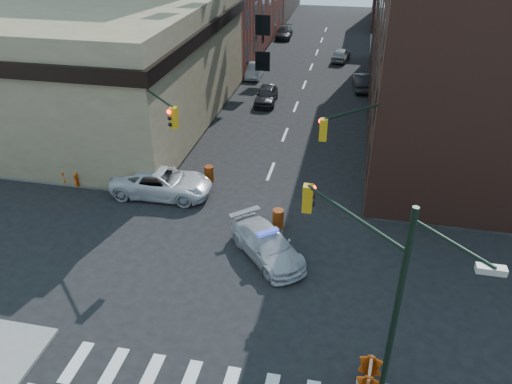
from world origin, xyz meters
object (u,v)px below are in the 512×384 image
at_px(parked_car_wnear, 266,95).
at_px(barricade_nw_a, 150,184).
at_px(pickup, 162,182).
at_px(parked_car_enear, 363,81).
at_px(police_car, 267,245).
at_px(barrel_road, 278,219).
at_px(barrel_bank, 209,174).
at_px(pedestrian_a, 143,174).
at_px(parked_car_wfar, 255,70).
at_px(barricade_se_a, 369,376).
at_px(pedestrian_b, 110,171).

relative_size(parked_car_wnear, barricade_nw_a, 3.17).
height_order(pickup, parked_car_enear, pickup).
relative_size(police_car, barrel_road, 4.67).
distance_m(parked_car_enear, barrel_road, 24.35).
height_order(parked_car_enear, barrel_bank, parked_car_enear).
bearing_deg(parked_car_wnear, barricade_nw_a, -105.73).
bearing_deg(parked_car_enear, pedestrian_a, 53.62).
height_order(parked_car_wfar, pedestrian_a, pedestrian_a).
xyz_separation_m(police_car, parked_car_enear, (3.98, 26.70, 0.02)).
height_order(barricade_se_a, barricade_nw_a, barricade_nw_a).
relative_size(pickup, barrel_bank, 5.85).
relative_size(parked_car_wnear, barricade_se_a, 3.47).
height_order(pickup, pedestrian_b, pedestrian_b).
relative_size(parked_car_wnear, pedestrian_b, 2.66).
bearing_deg(parked_car_wfar, pedestrian_a, -95.47).
bearing_deg(barricade_se_a, parked_car_wnear, 23.19).
bearing_deg(police_car, pedestrian_a, 109.30).
xyz_separation_m(barrel_road, barricade_nw_a, (-8.02, 1.89, 0.13)).
relative_size(police_car, barricade_se_a, 4.03).
relative_size(parked_car_wnear, barrel_road, 4.03).
height_order(parked_car_enear, pedestrian_b, pedestrian_b).
xyz_separation_m(parked_car_wnear, parked_car_enear, (8.07, 5.45, 0.01)).
height_order(pedestrian_b, barrel_road, pedestrian_b).
bearing_deg(barrel_bank, parked_car_wfar, 94.18).
xyz_separation_m(pedestrian_b, barricade_nw_a, (2.87, -0.63, -0.30)).
bearing_deg(parked_car_enear, pedestrian_b, 48.83).
xyz_separation_m(parked_car_wfar, parked_car_enear, (10.53, -1.61, 0.09)).
bearing_deg(barricade_se_a, barrel_bank, 41.36).
relative_size(parked_car_wnear, parked_car_wfar, 1.07).
height_order(pedestrian_a, barrel_road, pedestrian_a).
relative_size(barrel_bank, barricade_se_a, 0.82).
bearing_deg(police_car, barricade_nw_a, 109.23).
bearing_deg(parked_car_wnear, pickup, -103.49).
bearing_deg(parked_car_wfar, barrel_bank, -86.60).
xyz_separation_m(police_car, barricade_nw_a, (-7.93, 4.55, -0.06)).
relative_size(parked_car_wnear, barrel_bank, 4.23).
bearing_deg(barricade_nw_a, parked_car_enear, 67.87).
relative_size(barrel_road, barricade_nw_a, 0.79).
relative_size(barrel_road, barricade_se_a, 0.86).
xyz_separation_m(barrel_bank, barricade_se_a, (9.95, -13.68, 0.11)).
bearing_deg(parked_car_wfar, barrel_road, -76.27).
bearing_deg(barrel_bank, parked_car_enear, 65.72).
xyz_separation_m(parked_car_enear, barricade_se_a, (0.99, -33.55, -0.13)).
xyz_separation_m(pedestrian_b, barrel_road, (10.88, -2.51, -0.42)).
xyz_separation_m(parked_car_wfar, pedestrian_a, (-1.93, -23.46, 0.46)).
bearing_deg(pedestrian_a, parked_car_wfar, 117.20).
distance_m(pickup, barrel_road, 7.59).
bearing_deg(barrel_road, barricade_nw_a, 166.76).
height_order(pedestrian_b, barricade_se_a, pedestrian_b).
bearing_deg(pedestrian_b, pickup, -18.62).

